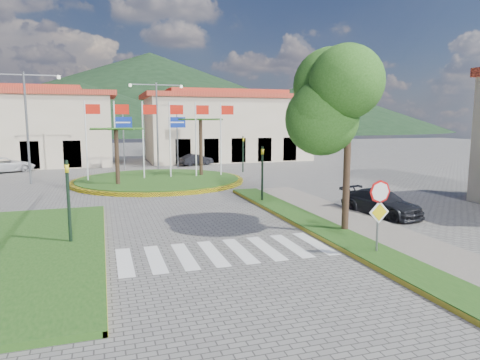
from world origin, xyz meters
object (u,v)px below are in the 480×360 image
object	(u,v)px
roundabout_island	(159,180)
white_van	(5,165)
car_dark_b	(196,160)
deciduous_tree	(349,107)
car_side_right	(381,203)
stop_sign	(379,205)
car_dark_a	(62,161)

from	to	relation	value
roundabout_island	white_van	bearing A→B (deg)	140.14
car_dark_b	deciduous_tree	bearing A→B (deg)	161.04
car_side_right	roundabout_island	bearing A→B (deg)	106.55
stop_sign	white_van	bearing A→B (deg)	119.50
roundabout_island	car_side_right	size ratio (longest dim) A/B	2.98
roundabout_island	car_dark_a	bearing A→B (deg)	120.98
car_dark_b	stop_sign	bearing A→B (deg)	159.88
roundabout_island	car_side_right	xyz separation A→B (m)	(8.95, -14.67, 0.44)
roundabout_island	deciduous_tree	size ratio (longest dim) A/B	1.87
car_dark_a	car_side_right	size ratio (longest dim) A/B	0.89
deciduous_tree	white_van	distance (m)	32.76
white_van	car_dark_b	size ratio (longest dim) A/B	1.40
deciduous_tree	white_van	bearing A→B (deg)	123.07
roundabout_island	car_side_right	bearing A→B (deg)	-58.63
roundabout_island	car_side_right	world-z (taller)	roundabout_island
roundabout_island	car_dark_b	distance (m)	12.16
stop_sign	car_side_right	bearing A→B (deg)	52.92
car_dark_b	car_side_right	size ratio (longest dim) A/B	0.82
deciduous_tree	car_dark_b	world-z (taller)	deciduous_tree
roundabout_island	car_dark_b	xyz separation A→B (m)	(5.23, 10.97, 0.40)
deciduous_tree	white_van	size ratio (longest dim) A/B	1.39
roundabout_island	deciduous_tree	bearing A→B (deg)	-72.09
car_dark_b	roundabout_island	bearing A→B (deg)	135.03
car_side_right	deciduous_tree	bearing A→B (deg)	-160.86
roundabout_island	car_dark_a	size ratio (longest dim) A/B	3.36
white_van	car_dark_b	bearing A→B (deg)	-111.40
roundabout_island	stop_sign	bearing A→B (deg)	-76.27
car_dark_a	car_dark_b	world-z (taller)	car_dark_a
car_dark_a	stop_sign	bearing A→B (deg)	-154.18
stop_sign	roundabout_island	bearing A→B (deg)	103.73
car_dark_b	car_side_right	world-z (taller)	car_side_right
stop_sign	white_van	world-z (taller)	stop_sign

